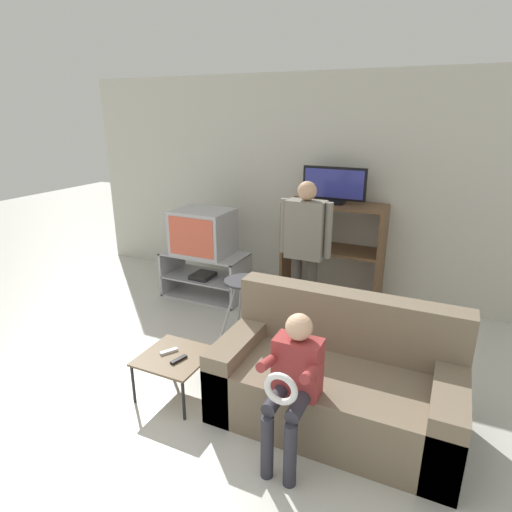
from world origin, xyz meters
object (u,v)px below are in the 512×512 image
Objects in this scene: remote_control_black at (179,359)px; couch at (336,382)px; media_shelf at (332,253)px; remote_control_white at (169,351)px; folding_stool at (244,293)px; television_main at (203,232)px; tv_stand at (205,275)px; television_flat at (334,186)px; person_standing_adult at (305,242)px; snack_table at (175,359)px; person_seated_child at (293,379)px.

couch reaches higher than remote_control_black.
media_shelf reaches higher than remote_control_white.
folding_stool is 1.25m from couch.
folding_stool is (1.00, -0.91, -0.25)m from television_main.
tv_stand is 1.42× the size of television_flat.
folding_stool reaches higher than remote_control_black.
person_standing_adult is (-0.09, -0.74, 0.32)m from media_shelf.
tv_stand is 1.97× the size of snack_table.
remote_control_white is (0.76, -1.77, -0.45)m from television_main.
remote_control_black is (-0.52, -2.30, -1.03)m from television_flat.
person_seated_child is at bearing -12.06° from snack_table.
person_standing_adult reaches higher than person_seated_child.
media_shelf is 1.71× the size of folding_stool.
television_main is 2.61m from couch.
television_main reaches higher than remote_control_white.
person_seated_child is at bearing -107.57° from couch.
snack_table is 1.13m from person_seated_child.
snack_table is 3.57× the size of remote_control_white.
television_flat is 2.35m from couch.
television_main is 2.10m from remote_control_black.
snack_table is at bearing -65.38° from tv_stand.
remote_control_black is (0.90, -1.84, -0.45)m from television_main.
tv_stand is 0.59× the size of couch.
remote_control_white is at bearing 164.08° from snack_table.
television_flat is (1.41, 0.47, 1.12)m from tv_stand.
tv_stand reaches higher than remote_control_white.
person_standing_adult is (1.36, -0.27, 0.12)m from television_main.
television_flat is at bearing -166.08° from media_shelf.
tv_stand is 7.02× the size of remote_control_black.
person_standing_adult reaches higher than media_shelf.
snack_table is at bearing -65.13° from television_main.
media_shelf is (1.45, 0.47, -0.20)m from television_main.
folding_stool is at bearing 79.11° from snack_table.
couch is 1.56m from person_standing_adult.
folding_stool is at bearing -42.31° from television_main.
remote_control_white is at bearing -106.51° from television_flat.
television_flat is 2.57m from remote_control_black.
person_standing_adult is at bearing 60.28° from folding_stool.
snack_table is 3.57× the size of remote_control_black.
folding_stool is (0.99, -0.90, 0.30)m from tv_stand.
television_flat reaches higher than person_standing_adult.
folding_stool is at bearing 106.69° from remote_control_white.
media_shelf is at bearing 100.18° from person_seated_child.
folding_stool is 1.43m from person_seated_child.
tv_stand is 1.01× the size of person_seated_child.
remote_control_black is (0.07, -0.05, 0.04)m from snack_table.
person_standing_adult is 1.86m from person_seated_child.
couch reaches higher than snack_table.
person_standing_adult is at bearing 89.20° from remote_control_black.
media_shelf reaches higher than folding_stool.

